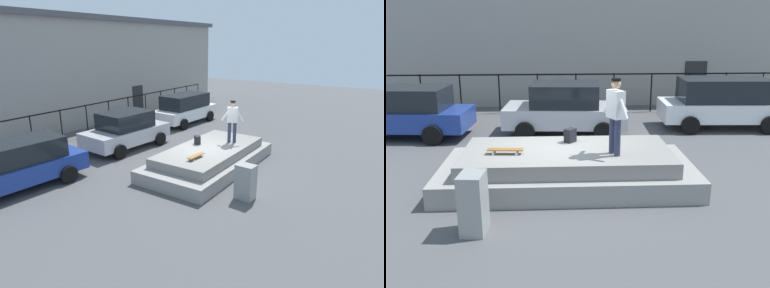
# 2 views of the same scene
# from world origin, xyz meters

# --- Properties ---
(ground_plane) EXTENTS (60.00, 60.00, 0.00)m
(ground_plane) POSITION_xyz_m (0.00, 0.00, 0.00)
(ground_plane) COLOR #4C4C4F
(concrete_ledge) EXTENTS (6.03, 2.96, 0.85)m
(concrete_ledge) POSITION_xyz_m (0.23, -0.30, 0.39)
(concrete_ledge) COLOR gray
(concrete_ledge) RESTS_ON ground_plane
(skateboarder) EXTENTS (0.50, 0.88, 1.75)m
(skateboarder) POSITION_xyz_m (1.31, -0.73, 1.86)
(skateboarder) COLOR #2D334C
(skateboarder) RESTS_ON concrete_ledge
(skateboard) EXTENTS (0.83, 0.27, 0.12)m
(skateboard) POSITION_xyz_m (-1.21, -0.57, 0.95)
(skateboard) COLOR brown
(skateboard) RESTS_ON concrete_ledge
(backpack) EXTENTS (0.33, 0.34, 0.35)m
(backpack) POSITION_xyz_m (0.32, 0.34, 1.02)
(backpack) COLOR black
(backpack) RESTS_ON concrete_ledge
(car_blue_hatchback_near) EXTENTS (4.92, 2.40, 1.69)m
(car_blue_hatchback_near) POSITION_xyz_m (-5.32, 4.18, 0.90)
(car_blue_hatchback_near) COLOR navy
(car_blue_hatchback_near) RESTS_ON ground_plane
(car_silver_sedan_mid) EXTENTS (4.25, 2.42, 1.75)m
(car_silver_sedan_mid) POSITION_xyz_m (0.28, 4.35, 0.88)
(car_silver_sedan_mid) COLOR #B7B7BC
(car_silver_sedan_mid) RESTS_ON ground_plane
(car_white_hatchback_far) EXTENTS (4.52, 2.23, 1.80)m
(car_white_hatchback_far) POSITION_xyz_m (5.99, 4.87, 0.95)
(car_white_hatchback_far) COLOR white
(car_white_hatchback_far) RESTS_ON ground_plane
(utility_box) EXTENTS (0.49, 0.63, 1.16)m
(utility_box) POSITION_xyz_m (-1.57, -2.70, 0.58)
(utility_box) COLOR gray
(utility_box) RESTS_ON ground_plane
(fence_row) EXTENTS (24.06, 0.06, 1.65)m
(fence_row) POSITION_xyz_m (0.00, 7.77, 1.12)
(fence_row) COLOR black
(fence_row) RESTS_ON ground_plane
(warehouse_building) EXTENTS (32.04, 9.07, 6.39)m
(warehouse_building) POSITION_xyz_m (0.00, 13.39, 3.20)
(warehouse_building) COLOR gray
(warehouse_building) RESTS_ON ground_plane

